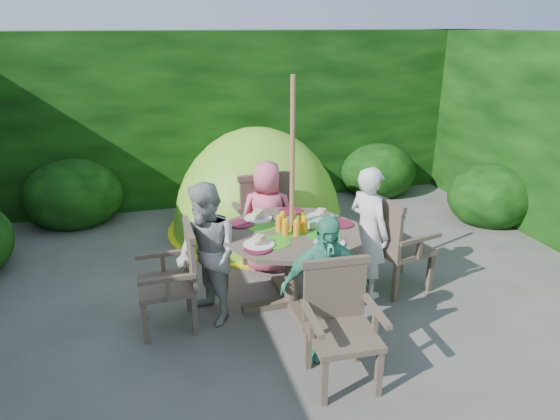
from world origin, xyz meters
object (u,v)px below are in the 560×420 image
object	(u,v)px
garden_chair_left	(175,277)
garden_chair_back	(261,214)
child_back	(267,217)
patio_table	(292,243)
child_front	(324,287)
child_right	(368,232)
dome_tent	(258,229)
garden_chair_right	(394,243)
child_left	(207,255)
garden_chair_front	(340,322)
parasol_pole	(292,199)

from	to	relation	value
garden_chair_left	garden_chair_back	bearing A→B (deg)	135.62
child_back	garden_chair_back	bearing A→B (deg)	-71.03
patio_table	garden_chair_left	bearing A→B (deg)	-177.79
child_front	child_back	bearing A→B (deg)	96.50
child_right	dome_tent	bearing A→B (deg)	-0.72
garden_chair_back	dome_tent	bearing A→B (deg)	-105.84
garden_chair_right	child_left	distance (m)	1.90
patio_table	dome_tent	xyz separation A→B (m)	(0.13, 1.96, -0.66)
garden_chair_right	garden_chair_front	world-z (taller)	garden_chair_right
garden_chair_left	child_left	size ratio (longest dim) A/B	0.69
garden_chair_left	patio_table	bearing A→B (deg)	91.12
garden_chair_back	child_left	xyz separation A→B (m)	(-0.76, -1.12, 0.10)
child_back	garden_chair_left	bearing A→B (deg)	55.99
child_back	dome_tent	size ratio (longest dim) A/B	0.45
child_front	child_left	bearing A→B (deg)	141.50
garden_chair_back	child_back	distance (m)	0.30
garden_chair_right	child_right	size ratio (longest dim) A/B	0.73
parasol_pole	child_right	bearing A→B (deg)	2.08
child_back	child_right	bearing A→B (deg)	154.89
child_back	dome_tent	bearing A→B (deg)	-80.15
patio_table	parasol_pole	world-z (taller)	parasol_pole
parasol_pole	garden_chair_back	xyz separation A→B (m)	(-0.03, 1.09, -0.54)
patio_table	garden_chair_right	size ratio (longest dim) A/B	1.44
garden_chair_left	garden_chair_front	size ratio (longest dim) A/B	1.01
garden_chair_back	patio_table	bearing A→B (deg)	87.14
child_front	garden_chair_back	bearing A→B (deg)	96.36
garden_chair_left	child_front	world-z (taller)	child_front
parasol_pole	garden_chair_front	xyz separation A→B (m)	(0.05, -1.10, -0.62)
child_front	dome_tent	distance (m)	2.83
dome_tent	child_back	bearing A→B (deg)	-82.25
garden_chair_front	child_right	world-z (taller)	child_right
garden_chair_right	dome_tent	distance (m)	2.22
child_right	dome_tent	distance (m)	2.15
child_left	dome_tent	bearing A→B (deg)	133.29
patio_table	garden_chair_back	distance (m)	1.09
garden_chair_right	garden_chair_front	bearing A→B (deg)	125.28
child_back	child_front	world-z (taller)	child_back
parasol_pole	garden_chair_back	size ratio (longest dim) A/B	2.12
patio_table	garden_chair_right	distance (m)	1.10
garden_chair_right	parasol_pole	bearing A→B (deg)	79.57
patio_table	garden_chair_left	world-z (taller)	patio_table
garden_chair_back	garden_chair_front	xyz separation A→B (m)	(0.08, -2.19, -0.07)
child_left	child_right	bearing A→B (deg)	70.49
patio_table	dome_tent	distance (m)	2.07
garden_chair_right	garden_chair_left	world-z (taller)	garden_chair_right
garden_chair_left	child_front	distance (m)	1.36
dome_tent	garden_chair_back	bearing A→B (deg)	-85.19
parasol_pole	garden_chair_left	size ratio (longest dim) A/B	2.40
garden_chair_left	parasol_pole	bearing A→B (deg)	91.07
parasol_pole	child_left	xyz separation A→B (m)	(-0.80, -0.03, -0.44)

